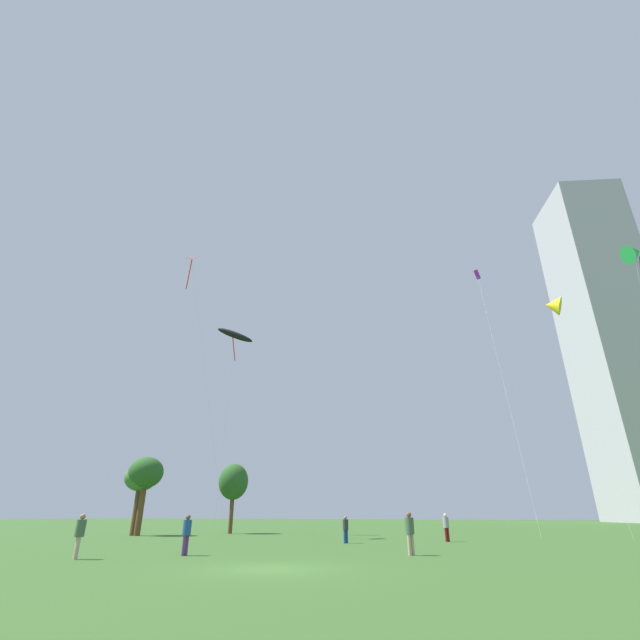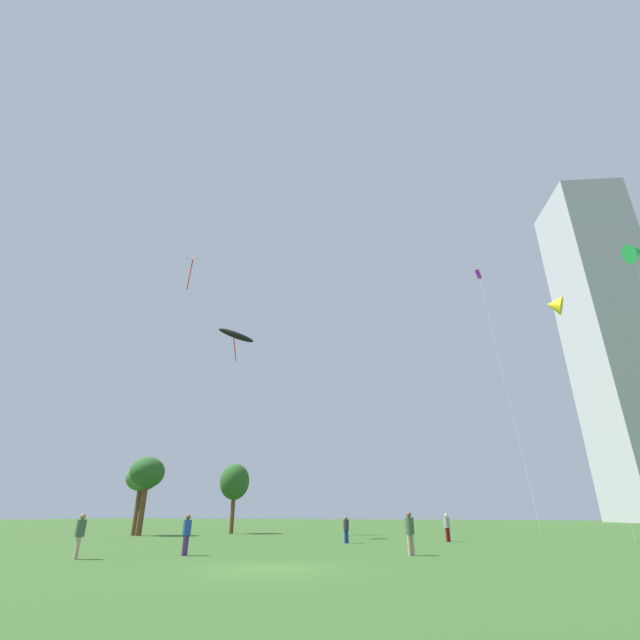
# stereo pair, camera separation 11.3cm
# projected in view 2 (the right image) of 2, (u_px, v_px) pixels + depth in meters

# --- Properties ---
(ground) EXTENTS (280.00, 280.00, 0.00)m
(ground) POSITION_uv_depth(u_px,v_px,m) (271.00, 569.00, 15.59)
(ground) COLOR #335623
(person_standing_0) EXTENTS (0.41, 0.41, 1.85)m
(person_standing_0) POSITION_uv_depth(u_px,v_px,m) (410.00, 530.00, 21.01)
(person_standing_0) COLOR tan
(person_standing_0) RESTS_ON ground
(person_standing_1) EXTENTS (0.39, 0.39, 1.74)m
(person_standing_1) POSITION_uv_depth(u_px,v_px,m) (187.00, 532.00, 20.93)
(person_standing_1) COLOR #593372
(person_standing_1) RESTS_ON ground
(person_standing_2) EXTENTS (0.39, 0.39, 1.77)m
(person_standing_2) POSITION_uv_depth(u_px,v_px,m) (80.00, 533.00, 19.24)
(person_standing_2) COLOR tan
(person_standing_2) RESTS_ON ground
(person_standing_3) EXTENTS (0.36, 0.36, 1.64)m
(person_standing_3) POSITION_uv_depth(u_px,v_px,m) (346.00, 527.00, 29.43)
(person_standing_3) COLOR #1E478C
(person_standing_3) RESTS_ON ground
(person_standing_4) EXTENTS (0.40, 0.40, 1.79)m
(person_standing_4) POSITION_uv_depth(u_px,v_px,m) (447.00, 525.00, 30.96)
(person_standing_4) COLOR maroon
(person_standing_4) RESTS_ON ground
(kite_flying_0) EXTENTS (2.66, 2.39, 22.14)m
(kite_flying_0) POSITION_uv_depth(u_px,v_px,m) (635.00, 253.00, 36.12)
(kite_flying_0) COLOR silver
(kite_flying_0) RESTS_ON ground
(kite_flying_1) EXTENTS (1.71, 10.78, 29.68)m
(kite_flying_1) POSITION_uv_depth(u_px,v_px,m) (479.00, 276.00, 55.23)
(kite_flying_1) COLOR silver
(kite_flying_1) RESTS_ON ground
(kite_flying_2) EXTENTS (5.42, 5.48, 20.55)m
(kite_flying_2) POSITION_uv_depth(u_px,v_px,m) (236.00, 335.00, 48.28)
(kite_flying_2) COLOR silver
(kite_flying_2) RESTS_ON ground
(kite_flying_3) EXTENTS (2.53, 8.21, 25.87)m
(kite_flying_3) POSITION_uv_depth(u_px,v_px,m) (192.00, 263.00, 44.82)
(kite_flying_3) COLOR silver
(kite_flying_3) RESTS_ON ground
(kite_flying_4) EXTENTS (2.23, 6.44, 22.84)m
(kite_flying_4) POSITION_uv_depth(u_px,v_px,m) (554.00, 305.00, 46.49)
(kite_flying_4) COLOR silver
(kite_flying_4) RESTS_ON ground
(park_tree_0) EXTENTS (3.09, 3.09, 6.59)m
(park_tree_0) POSITION_uv_depth(u_px,v_px,m) (147.00, 474.00, 40.79)
(park_tree_0) COLOR brown
(park_tree_0) RESTS_ON ground
(park_tree_1) EXTENTS (2.89, 2.89, 6.42)m
(park_tree_1) POSITION_uv_depth(u_px,v_px,m) (235.00, 482.00, 44.70)
(park_tree_1) COLOR brown
(park_tree_1) RESTS_ON ground
(park_tree_2) EXTENTS (2.89, 2.89, 5.97)m
(park_tree_2) POSITION_uv_depth(u_px,v_px,m) (142.00, 479.00, 40.94)
(park_tree_2) COLOR brown
(park_tree_2) RESTS_ON ground
(distant_highrise_0) EXTENTS (20.57, 22.82, 82.49)m
(distant_highrise_0) POSITION_uv_depth(u_px,v_px,m) (613.00, 339.00, 109.75)
(distant_highrise_0) COLOR #A8A8AD
(distant_highrise_0) RESTS_ON ground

